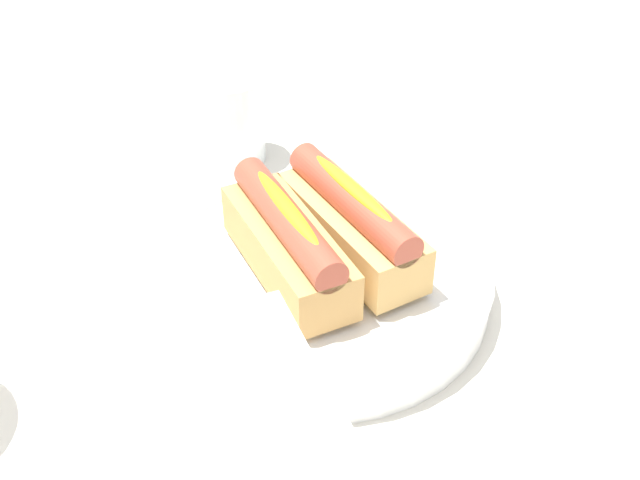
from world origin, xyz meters
The scene contains 6 objects.
ground_plane centered at (0.00, 0.00, 0.00)m, with size 2.40×2.40×0.00m, color silver.
serving_bowl centered at (0.01, 0.02, 0.02)m, with size 0.27×0.27×0.04m.
hotdog_front centered at (0.01, -0.01, 0.06)m, with size 0.15×0.05×0.06m.
hotdog_back centered at (0.01, 0.05, 0.06)m, with size 0.15×0.06×0.06m.
water_glass centered at (0.24, -0.01, 0.04)m, with size 0.07×0.07×0.09m.
napkin_box centered at (-0.18, 0.15, 0.07)m, with size 0.11×0.04×0.15m, color white.
Camera 1 is at (-0.42, 0.26, 0.43)m, focal length 45.27 mm.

